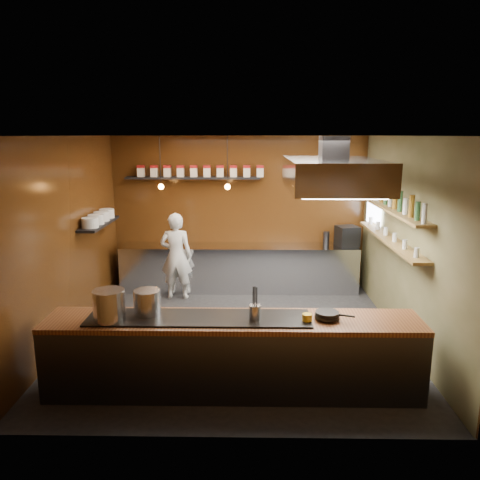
{
  "coord_description": "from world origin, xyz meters",
  "views": [
    {
      "loc": [
        0.17,
        -6.7,
        3.01
      ],
      "look_at": [
        0.05,
        0.4,
        1.41
      ],
      "focal_mm": 35.0,
      "sensor_mm": 36.0,
      "label": 1
    }
  ],
  "objects_px": {
    "extractor_hood": "(333,174)",
    "stockpot_large": "(109,305)",
    "chef": "(176,256)",
    "espresso_machine": "(347,236)",
    "stockpot_small": "(147,302)"
  },
  "relations": [
    {
      "from": "extractor_hood",
      "to": "stockpot_small",
      "type": "relative_size",
      "value": 6.33
    },
    {
      "from": "espresso_machine",
      "to": "extractor_hood",
      "type": "bearing_deg",
      "value": -121.78
    },
    {
      "from": "extractor_hood",
      "to": "chef",
      "type": "relative_size",
      "value": 1.23
    },
    {
      "from": "chef",
      "to": "extractor_hood",
      "type": "bearing_deg",
      "value": 141.29
    },
    {
      "from": "chef",
      "to": "stockpot_small",
      "type": "bearing_deg",
      "value": 94.18
    },
    {
      "from": "stockpot_small",
      "to": "espresso_machine",
      "type": "relative_size",
      "value": 0.81
    },
    {
      "from": "stockpot_large",
      "to": "chef",
      "type": "bearing_deg",
      "value": 85.79
    },
    {
      "from": "stockpot_small",
      "to": "chef",
      "type": "relative_size",
      "value": 0.19
    },
    {
      "from": "extractor_hood",
      "to": "stockpot_small",
      "type": "height_order",
      "value": "extractor_hood"
    },
    {
      "from": "stockpot_large",
      "to": "chef",
      "type": "relative_size",
      "value": 0.22
    },
    {
      "from": "extractor_hood",
      "to": "chef",
      "type": "bearing_deg",
      "value": 139.77
    },
    {
      "from": "extractor_hood",
      "to": "stockpot_large",
      "type": "distance_m",
      "value": 3.31
    },
    {
      "from": "stockpot_small",
      "to": "chef",
      "type": "distance_m",
      "value": 3.22
    },
    {
      "from": "espresso_machine",
      "to": "chef",
      "type": "bearing_deg",
      "value": 174.3
    },
    {
      "from": "extractor_hood",
      "to": "stockpot_small",
      "type": "bearing_deg",
      "value": -154.16
    }
  ]
}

